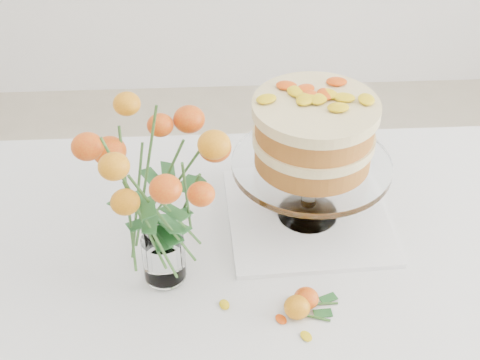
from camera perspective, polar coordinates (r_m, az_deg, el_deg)
The scene contains 9 objects.
table at distance 1.38m, azimuth 3.62°, elevation -9.56°, with size 1.43×0.93×0.76m.
napkin at distance 1.42m, azimuth 5.75°, elevation -3.08°, with size 0.33×0.33×0.01m, color white.
cake_stand at distance 1.30m, azimuth 6.29°, elevation 3.47°, with size 0.32×0.32×0.29m.
rose_vase at distance 1.14m, azimuth -7.15°, elevation -0.09°, with size 0.29×0.29×0.40m.
loose_rose_near at distance 1.22m, azimuth 4.91°, elevation -10.77°, with size 0.08×0.05×0.04m.
loose_rose_far at distance 1.24m, azimuth 5.69°, elevation -10.03°, with size 0.08×0.05×0.04m.
stray_petal_a at distance 1.24m, azimuth -1.34°, elevation -10.60°, with size 0.03×0.02×0.00m, color yellow.
stray_petal_b at distance 1.22m, azimuth 3.52°, elevation -11.80°, with size 0.03×0.02×0.00m, color yellow.
stray_petal_c at distance 1.20m, azimuth 5.67°, elevation -13.14°, with size 0.03×0.02×0.00m, color yellow.
Camera 1 is at (-0.14, -0.92, 1.69)m, focal length 50.00 mm.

